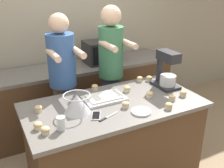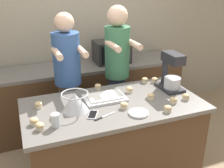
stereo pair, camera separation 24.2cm
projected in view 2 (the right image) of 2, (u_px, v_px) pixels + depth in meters
The scene contains 25 objects.
back_wall at pixel (73, 27), 3.61m from camera, with size 10.00×0.06×2.70m.
island_counter at pixel (114, 143), 2.63m from camera, with size 1.68×0.85×0.90m.
back_counter at pixel (83, 96), 3.66m from camera, with size 2.80×0.60×0.90m.
person_left at pixel (68, 84), 2.90m from camera, with size 0.31×0.49×1.67m.
person_right at pixel (117, 74), 3.08m from camera, with size 0.31×0.48×1.72m.
stand_mixer at pixel (171, 74), 2.70m from camera, with size 0.20×0.30×0.39m.
mixing_bowl at pixel (75, 101), 2.30m from camera, with size 0.24×0.24×0.17m.
baking_tray at pixel (105, 98), 2.53m from camera, with size 0.39×0.27×0.04m.
microwave_oven at pixel (112, 51), 3.57m from camera, with size 0.47×0.34×0.30m.
cell_phone at pixel (93, 115), 2.25m from camera, with size 0.13×0.16×0.01m.
drinking_glass at pixel (56, 120), 2.06m from camera, with size 0.07×0.07×0.11m.
small_plate at pixel (139, 113), 2.27m from camera, with size 0.18×0.18×0.02m.
knife at pixel (104, 117), 2.22m from camera, with size 0.21×0.09×0.01m.
cupcake_0 at pixel (40, 126), 2.03m from camera, with size 0.07×0.07×0.06m.
cupcake_1 at pixel (98, 87), 2.75m from camera, with size 0.07×0.07×0.06m.
cupcake_2 at pixel (173, 100), 2.45m from camera, with size 0.07×0.07×0.06m.
cupcake_3 at pixel (168, 109), 2.30m from camera, with size 0.07×0.07×0.06m.
cupcake_4 at pixel (38, 105), 2.36m from camera, with size 0.07×0.07×0.06m.
cupcake_5 at pixel (124, 105), 2.36m from camera, with size 0.07×0.07×0.06m.
cupcake_6 at pixel (129, 90), 2.68m from camera, with size 0.07×0.07×0.06m.
cupcake_7 at pixel (151, 96), 2.53m from camera, with size 0.07×0.07×0.06m.
cupcake_8 at pixel (145, 80), 2.92m from camera, with size 0.07×0.07×0.06m.
cupcake_9 at pixel (34, 121), 2.10m from camera, with size 0.07×0.07×0.06m.
cupcake_10 at pixel (186, 97), 2.52m from camera, with size 0.07×0.07×0.06m.
cupcake_11 at pixel (155, 80), 2.92m from camera, with size 0.07×0.07×0.06m.
Camera 2 is at (-0.80, -2.05, 2.01)m, focal length 42.00 mm.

